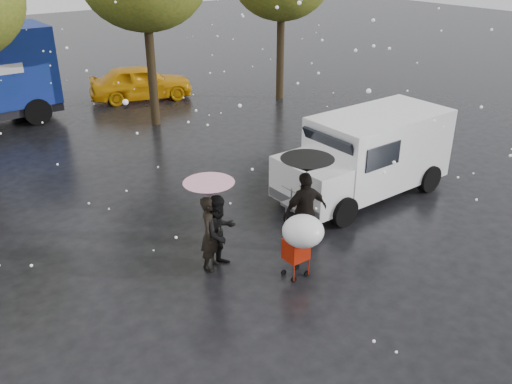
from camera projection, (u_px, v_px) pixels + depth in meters
ground at (266, 261)px, 11.86m from camera, size 90.00×90.00×0.00m
person_pink at (211, 233)px, 11.27m from camera, size 0.73×0.69×1.67m
person_middle at (219, 232)px, 11.33m from camera, size 0.87×0.70×1.66m
person_black at (305, 211)px, 11.95m from camera, size 1.15×0.63×1.86m
umbrella_pink at (209, 189)px, 10.84m from camera, size 1.04×1.04×2.00m
umbrella_black at (307, 165)px, 11.48m from camera, size 1.16×1.16×2.19m
vendor_cart at (317, 194)px, 13.24m from camera, size 1.52×0.80×1.27m
shopping_cart at (302, 234)px, 10.78m from camera, size 0.84×0.84×1.46m
white_van at (368, 154)px, 14.49m from camera, size 4.91×2.18×2.20m
box_ground_near at (319, 210)px, 13.51m from camera, size 0.57×0.46×0.51m
box_ground_far at (308, 186)px, 14.94m from camera, size 0.50×0.39×0.39m
yellow_taxi at (141, 82)px, 23.25m from camera, size 4.64×2.97×1.47m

